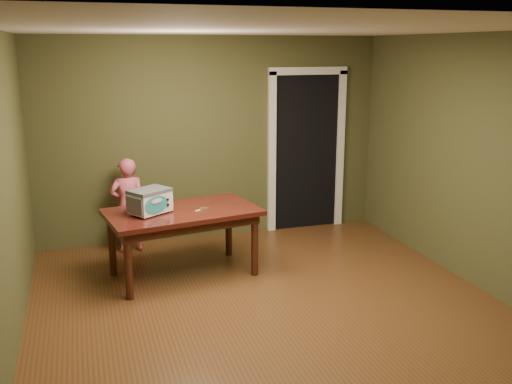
# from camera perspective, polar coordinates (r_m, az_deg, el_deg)

# --- Properties ---
(floor) EXTENTS (5.00, 5.00, 0.00)m
(floor) POSITION_cam_1_polar(r_m,az_deg,el_deg) (5.49, 1.96, -12.25)
(floor) COLOR brown
(floor) RESTS_ON ground
(room_shell) EXTENTS (4.52, 5.02, 2.61)m
(room_shell) POSITION_cam_1_polar(r_m,az_deg,el_deg) (4.97, 2.13, 5.65)
(room_shell) COLOR #424324
(room_shell) RESTS_ON ground
(doorway) EXTENTS (1.10, 0.66, 2.25)m
(doorway) POSITION_cam_1_polar(r_m,az_deg,el_deg) (8.09, 4.24, 4.31)
(doorway) COLOR black
(doorway) RESTS_ON ground
(dining_table) EXTENTS (1.73, 1.15, 0.75)m
(dining_table) POSITION_cam_1_polar(r_m,az_deg,el_deg) (6.22, -7.36, -2.67)
(dining_table) COLOR #39100C
(dining_table) RESTS_ON floor
(toy_oven) EXTENTS (0.50, 0.46, 0.26)m
(toy_oven) POSITION_cam_1_polar(r_m,az_deg,el_deg) (6.07, -10.56, -0.83)
(toy_oven) COLOR #4C4F54
(toy_oven) RESTS_ON dining_table
(baking_pan) EXTENTS (0.10, 0.10, 0.02)m
(baking_pan) POSITION_cam_1_polar(r_m,az_deg,el_deg) (6.17, -5.21, -1.68)
(baking_pan) COLOR silver
(baking_pan) RESTS_ON dining_table
(spatula) EXTENTS (0.17, 0.11, 0.01)m
(spatula) POSITION_cam_1_polar(r_m,az_deg,el_deg) (6.17, -5.45, -1.74)
(spatula) COLOR #D8B45E
(spatula) RESTS_ON dining_table
(child) EXTENTS (0.44, 0.30, 1.17)m
(child) POSITION_cam_1_polar(r_m,az_deg,el_deg) (7.10, -12.66, -1.32)
(child) COLOR #DA5A6E
(child) RESTS_ON floor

